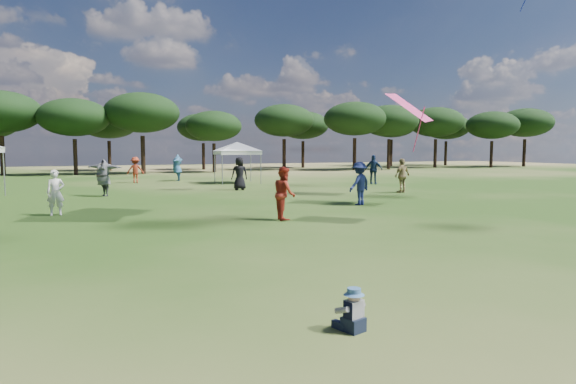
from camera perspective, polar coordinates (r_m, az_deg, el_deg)
name	(u,v)px	position (r m, az deg, el deg)	size (l,w,h in m)	color
tree_line	(129,117)	(50.52, -18.36, 8.38)	(108.78, 17.63, 7.77)	black
tent_right	(237,144)	(32.78, -6.07, 5.70)	(5.57, 5.57, 3.08)	gray
toddler	(352,312)	(6.28, 7.64, -13.87)	(0.41, 0.44, 0.55)	black
festival_crowd	(134,176)	(26.01, -17.84, 1.79)	(30.78, 22.69, 1.92)	#9C8455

